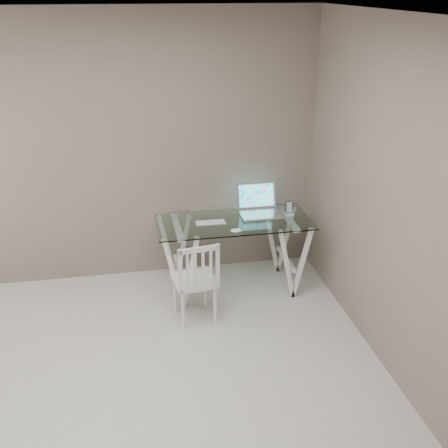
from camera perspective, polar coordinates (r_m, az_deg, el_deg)
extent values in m
plane|color=#B8B5B0|center=(4.30, -8.69, -18.99)|extent=(4.50, 4.50, 0.00)
cube|color=white|center=(3.20, -11.77, 19.70)|extent=(4.00, 4.50, 0.02)
cube|color=#75665B|center=(5.66, -10.62, 7.27)|extent=(4.00, 0.02, 2.70)
cube|color=#75665B|center=(4.06, 19.43, -0.18)|extent=(0.02, 4.50, 2.70)
cube|color=silver|center=(5.46, 0.96, 0.28)|extent=(1.50, 0.70, 0.01)
cube|color=silver|center=(5.54, -4.65, -3.73)|extent=(0.24, 0.62, 0.72)
cube|color=silver|center=(5.74, 6.32, -2.78)|extent=(0.24, 0.62, 0.72)
cube|color=silver|center=(5.11, -3.02, -5.72)|extent=(0.42, 0.42, 0.04)
cylinder|color=silver|center=(5.06, -4.16, -8.80)|extent=(0.03, 0.03, 0.38)
cylinder|color=silver|center=(5.13, -0.89, -8.26)|extent=(0.03, 0.03, 0.38)
cylinder|color=silver|center=(5.31, -4.98, -7.16)|extent=(0.03, 0.03, 0.38)
cylinder|color=silver|center=(5.38, -1.87, -6.67)|extent=(0.03, 0.03, 0.38)
cube|color=silver|center=(4.87, -2.53, -4.53)|extent=(0.37, 0.08, 0.41)
cube|color=silver|center=(5.59, 3.72, 0.99)|extent=(0.40, 0.28, 0.02)
cube|color=#19D899|center=(5.71, 3.30, 2.93)|extent=(0.40, 0.10, 0.26)
cube|color=silver|center=(5.40, -1.36, 0.14)|extent=(0.30, 0.13, 0.01)
ellipsoid|color=white|center=(5.20, 1.23, -0.67)|extent=(0.11, 0.06, 0.03)
cube|color=white|center=(5.63, 6.63, 1.01)|extent=(0.08, 0.08, 0.02)
cube|color=black|center=(5.61, 6.64, 1.71)|extent=(0.06, 0.03, 0.12)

